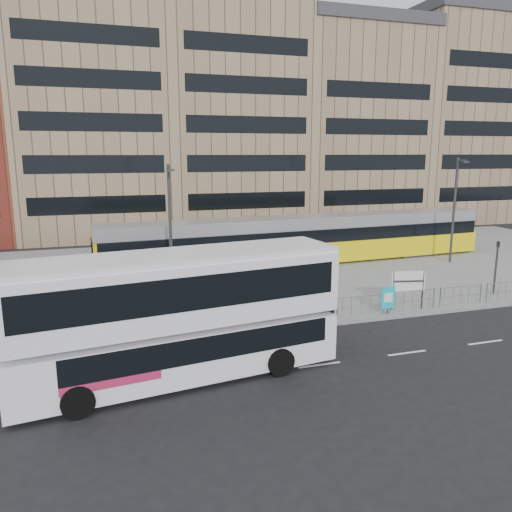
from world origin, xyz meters
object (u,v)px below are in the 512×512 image
object	(u,v)px
double_decker_bus	(179,312)
ad_panel	(388,298)
station_sign	(408,283)
traffic_light_west	(230,288)
lamp_post_west	(170,224)
traffic_light_east	(497,260)
lamp_post_east	(455,206)
tram	(304,240)
pedestrian	(205,277)

from	to	relation	value
double_decker_bus	ad_panel	size ratio (longest dim) A/B	8.40
station_sign	traffic_light_west	xyz separation A→B (m)	(-9.61, -0.09, 0.56)
station_sign	lamp_post_west	bearing A→B (deg)	162.24
station_sign	traffic_light_east	xyz separation A→B (m)	(6.55, 1.04, 0.56)
double_decker_bus	ad_panel	xyz separation A→B (m)	(11.16, 3.93, -1.57)
double_decker_bus	traffic_light_east	xyz separation A→B (m)	(19.12, 5.37, -0.43)
traffic_light_west	lamp_post_west	world-z (taller)	lamp_post_west
traffic_light_east	lamp_post_east	xyz separation A→B (m)	(3.26, 7.93, 2.25)
tram	ad_panel	xyz separation A→B (m)	(-0.54, -12.34, -0.92)
lamp_post_west	pedestrian	bearing A→B (deg)	1.81
traffic_light_west	traffic_light_east	size ratio (longest dim) A/B	1.00
traffic_light_east	ad_panel	bearing A→B (deg)	-144.93
tram	traffic_light_east	world-z (taller)	tram
tram	ad_panel	bearing A→B (deg)	-95.90
traffic_light_east	pedestrian	bearing A→B (deg)	-174.91
pedestrian	station_sign	bearing A→B (deg)	-101.73
station_sign	traffic_light_west	size ratio (longest dim) A/B	0.66
ad_panel	pedestrian	world-z (taller)	pedestrian
tram	lamp_post_east	size ratio (longest dim) A/B	3.88
ad_panel	lamp_post_east	distance (m)	15.00
traffic_light_west	traffic_light_east	bearing A→B (deg)	-4.75
traffic_light_east	lamp_post_west	size ratio (longest dim) A/B	0.42
station_sign	ad_panel	world-z (taller)	station_sign
double_decker_bus	traffic_light_east	distance (m)	19.86
traffic_light_west	station_sign	bearing A→B (deg)	-8.18
pedestrian	ad_panel	bearing A→B (deg)	-107.89
ad_panel	traffic_light_west	size ratio (longest dim) A/B	0.46
pedestrian	lamp_post_west	bearing A→B (deg)	115.81
lamp_post_east	pedestrian	bearing A→B (deg)	-173.44
ad_panel	pedestrian	size ratio (longest dim) A/B	0.92
pedestrian	traffic_light_east	world-z (taller)	traffic_light_east
traffic_light_west	traffic_light_east	xyz separation A→B (m)	(16.16, 1.13, 0.00)
ad_panel	double_decker_bus	bearing A→B (deg)	-163.44
pedestrian	lamp_post_west	distance (m)	3.82
double_decker_bus	pedestrian	xyz separation A→B (m)	(3.18, 11.09, -1.62)
tram	station_sign	size ratio (longest dim) A/B	14.60
tram	traffic_light_west	xyz separation A→B (m)	(-8.74, -12.03, 0.22)
pedestrian	tram	bearing A→B (deg)	-34.71
double_decker_bus	pedestrian	bearing A→B (deg)	66.21
double_decker_bus	tram	bearing A→B (deg)	46.49
station_sign	traffic_light_east	distance (m)	6.65
tram	ad_panel	world-z (taller)	tram
station_sign	pedestrian	bearing A→B (deg)	157.10
tram	lamp_post_east	xyz separation A→B (m)	(10.68, -2.97, 2.46)
tram	lamp_post_east	bearing A→B (deg)	-18.94
traffic_light_west	lamp_post_east	size ratio (longest dim) A/B	0.40
station_sign	traffic_light_east	size ratio (longest dim) A/B	0.66
traffic_light_east	lamp_post_east	world-z (taller)	lamp_post_east
traffic_light_west	lamp_post_east	distance (m)	21.54
double_decker_bus	tram	distance (m)	20.05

